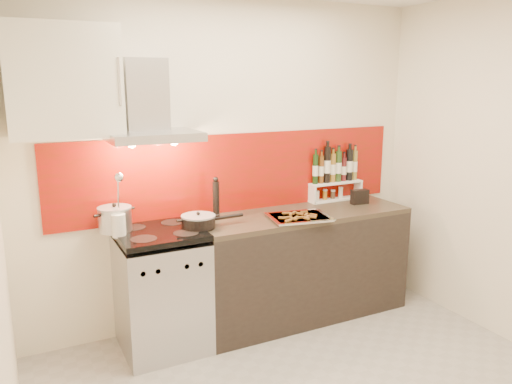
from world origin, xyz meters
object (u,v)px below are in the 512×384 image
saute_pan (199,221)px  baking_tray (299,217)px  stock_pot (115,219)px  counter (301,264)px  range_stove (162,292)px  pepper_mill (216,199)px

saute_pan → baking_tray: bearing=-8.1°
saute_pan → stock_pot: bearing=162.7°
counter → saute_pan: 1.04m
range_stove → counter: size_ratio=0.51×
counter → pepper_mill: size_ratio=5.37×
counter → saute_pan: (-0.91, -0.05, 0.51)m
range_stove → baking_tray: 1.18m
saute_pan → baking_tray: (0.78, -0.11, -0.04)m
stock_pot → saute_pan: bearing=-17.3°
pepper_mill → baking_tray: (0.58, -0.28, -0.15)m
stock_pot → saute_pan: stock_pot is taller
stock_pot → range_stove: bearing=-25.2°
stock_pot → baking_tray: 1.38m
pepper_mill → stock_pot: bearing=179.7°
range_stove → saute_pan: size_ratio=1.87×
stock_pot → baking_tray: bearing=-12.1°
saute_pan → baking_tray: 0.79m
stock_pot → pepper_mill: 0.77m
counter → stock_pot: (-1.48, 0.13, 0.55)m
range_stove → saute_pan: bearing=-9.0°
pepper_mill → saute_pan: bearing=-139.5°
counter → baking_tray: bearing=-129.0°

